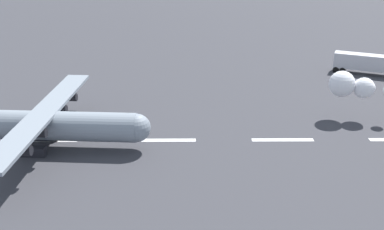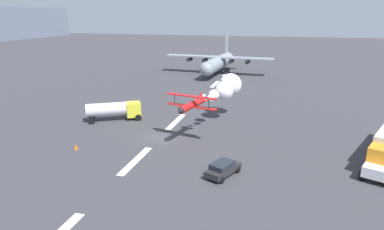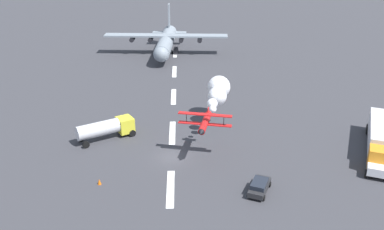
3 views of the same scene
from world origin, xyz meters
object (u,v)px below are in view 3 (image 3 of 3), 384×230
(stunt_biplane_red, at_px, (217,93))
(fuel_tanker_truck, at_px, (106,128))
(traffic_cone_near, at_px, (99,182))
(semi_truck_orange, at_px, (379,138))
(followme_car_yellow, at_px, (259,186))
(cargo_transport_plane, at_px, (166,42))
(traffic_cone_far, at_px, (115,125))

(stunt_biplane_red, relative_size, fuel_tanker_truck, 2.18)
(stunt_biplane_red, distance_m, traffic_cone_near, 23.96)
(semi_truck_orange, relative_size, followme_car_yellow, 3.27)
(cargo_transport_plane, height_order, stunt_biplane_red, cargo_transport_plane)
(cargo_transport_plane, distance_m, stunt_biplane_red, 41.77)
(stunt_biplane_red, relative_size, traffic_cone_far, 24.66)
(stunt_biplane_red, bearing_deg, traffic_cone_near, 138.45)
(semi_truck_orange, distance_m, traffic_cone_near, 37.84)
(semi_truck_orange, relative_size, fuel_tanker_truck, 1.81)
(cargo_transport_plane, height_order, followme_car_yellow, cargo_transport_plane)
(followme_car_yellow, relative_size, traffic_cone_far, 6.27)
(cargo_transport_plane, relative_size, stunt_biplane_red, 1.64)
(semi_truck_orange, bearing_deg, traffic_cone_near, 101.18)
(stunt_biplane_red, bearing_deg, traffic_cone_far, 94.31)
(followme_car_yellow, xyz_separation_m, traffic_cone_far, (18.56, 19.50, -0.44))
(cargo_transport_plane, distance_m, traffic_cone_near, 58.72)
(cargo_transport_plane, bearing_deg, fuel_tanker_truck, 170.88)
(traffic_cone_far, bearing_deg, traffic_cone_near, -178.41)
(cargo_transport_plane, xyz_separation_m, followme_car_yellow, (-60.48, -12.65, -2.40))
(stunt_biplane_red, xyz_separation_m, traffic_cone_near, (-17.60, 15.60, -4.59))
(followme_car_yellow, distance_m, traffic_cone_near, 19.17)
(cargo_transport_plane, height_order, semi_truck_orange, cargo_transport_plane)
(semi_truck_orange, bearing_deg, fuel_tanker_truck, 82.57)
(cargo_transport_plane, height_order, fuel_tanker_truck, cargo_transport_plane)
(traffic_cone_far, bearing_deg, fuel_tanker_truck, 172.56)
(traffic_cone_near, bearing_deg, traffic_cone_far, 1.59)
(followme_car_yellow, bearing_deg, stunt_biplane_red, 9.89)
(traffic_cone_far, bearing_deg, followme_car_yellow, -133.59)
(traffic_cone_near, bearing_deg, fuel_tanker_truck, 4.60)
(stunt_biplane_red, height_order, fuel_tanker_truck, stunt_biplane_red)
(traffic_cone_near, bearing_deg, followme_car_yellow, -96.52)
(stunt_biplane_red, xyz_separation_m, traffic_cone_far, (-1.21, 16.05, -4.59))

